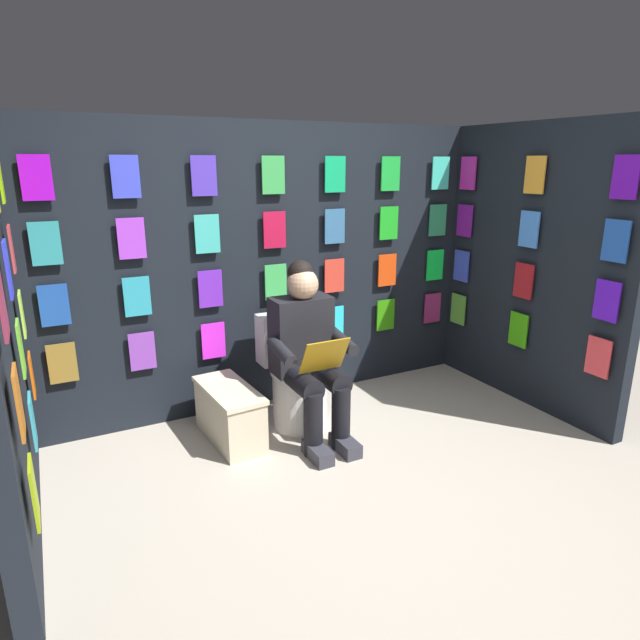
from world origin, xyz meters
The scene contains 6 objects.
ground_plane centered at (0.00, 0.00, 0.00)m, with size 30.00×30.00×0.00m, color #B2A899.
display_wall_back centered at (0.00, -1.75, 1.05)m, with size 3.48×0.14×2.09m.
display_wall_left centered at (-1.74, -0.85, 1.04)m, with size 0.14×1.70×2.09m.
toilet centered at (0.02, -1.29, 0.33)m, with size 0.41×0.55×0.77m.
person_reading centered at (0.02, -1.07, 0.60)m, with size 0.52×0.68×1.19m.
comic_longbox_near centered at (0.53, -1.24, 0.19)m, with size 0.33×0.66×0.38m.
Camera 1 is at (1.51, 1.96, 1.80)m, focal length 30.44 mm.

